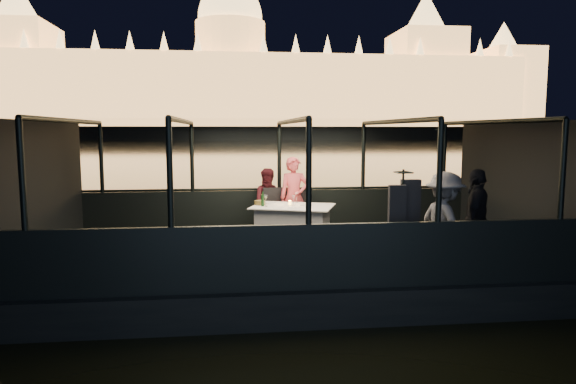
{
  "coord_description": "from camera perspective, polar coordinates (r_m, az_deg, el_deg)",
  "views": [
    {
      "loc": [
        -1.04,
        -8.67,
        2.63
      ],
      "look_at": [
        0.0,
        0.4,
        1.55
      ],
      "focal_mm": 32.0,
      "sensor_mm": 36.0,
      "label": 1
    }
  ],
  "objects": [
    {
      "name": "end_wall_fore",
      "position": [
        9.21,
        -25.24,
        -0.01
      ],
      "size": [
        0.02,
        4.0,
        2.3
      ],
      "primitive_type": null,
      "color": "black",
      "rests_on": "boat_deck"
    },
    {
      "name": "dining_table_central",
      "position": [
        9.53,
        0.55,
        -3.8
      ],
      "size": [
        1.72,
        1.48,
        0.77
      ],
      "primitive_type": "cube",
      "rotation": [
        0.0,
        0.0,
        -0.34
      ],
      "color": "white",
      "rests_on": "boat_deck"
    },
    {
      "name": "person_man_maroon",
      "position": [
        10.4,
        -2.09,
        -0.88
      ],
      "size": [
        0.7,
        0.56,
        1.39
      ],
      "primitive_type": "imported",
      "rotation": [
        0.0,
        0.0,
        -0.07
      ],
      "color": "#411218",
      "rests_on": "boat_deck"
    },
    {
      "name": "passenger_stripe",
      "position": [
        7.91,
        17.01,
        -2.87
      ],
      "size": [
        0.79,
        1.11,
        1.55
      ],
      "primitive_type": "imported",
      "rotation": [
        0.0,
        0.0,
        1.81
      ],
      "color": "white",
      "rests_on": "boat_deck"
    },
    {
      "name": "wine_bottle",
      "position": [
        9.4,
        -2.83,
        -0.68
      ],
      "size": [
        0.06,
        0.06,
        0.27
      ],
      "primitive_type": "cylinder",
      "rotation": [
        0.0,
        0.0,
        -0.03
      ],
      "color": "#153B18",
      "rests_on": "dining_table_central"
    },
    {
      "name": "boat_deck",
      "position": [
        8.99,
        0.29,
        -7.09
      ],
      "size": [
        8.0,
        4.0,
        0.04
      ],
      "primitive_type": "cube",
      "color": "black",
      "rests_on": "boat_hull"
    },
    {
      "name": "chair_port_left",
      "position": [
        10.21,
        -1.41,
        -2.72
      ],
      "size": [
        0.52,
        0.52,
        0.99
      ],
      "primitive_type": "cube",
      "rotation": [
        0.0,
        0.0,
        0.14
      ],
      "color": "black",
      "rests_on": "boat_deck"
    },
    {
      "name": "canopy_ribs",
      "position": [
        8.79,
        0.3,
        0.34
      ],
      "size": [
        8.0,
        4.0,
        2.3
      ],
      "primitive_type": null,
      "color": "black",
      "rests_on": "boat_deck"
    },
    {
      "name": "wine_glass_empty",
      "position": [
        9.45,
        0.61,
        -0.98
      ],
      "size": [
        0.08,
        0.08,
        0.19
      ],
      "primitive_type": null,
      "rotation": [
        0.0,
        0.0,
        -0.39
      ],
      "color": "silver",
      "rests_on": "dining_table_central"
    },
    {
      "name": "wine_glass_red",
      "position": [
        9.84,
        0.95,
        -0.67
      ],
      "size": [
        0.07,
        0.07,
        0.2
      ],
      "primitive_type": null,
      "rotation": [
        0.0,
        0.0,
        -0.14
      ],
      "color": "silver",
      "rests_on": "dining_table_central"
    },
    {
      "name": "embankment",
      "position": [
        218.68,
        -6.33,
        6.3
      ],
      "size": [
        400.0,
        140.0,
        6.0
      ],
      "primitive_type": "cube",
      "color": "#423D33",
      "rests_on": "ground"
    },
    {
      "name": "boat_hull",
      "position": [
        9.12,
        0.29,
        -10.02
      ],
      "size": [
        8.6,
        4.4,
        1.0
      ],
      "primitive_type": "cube",
      "color": "black",
      "rests_on": "river_water"
    },
    {
      "name": "gunwale_port",
      "position": [
        10.85,
        -0.97,
        -2.16
      ],
      "size": [
        8.0,
        0.08,
        0.9
      ],
      "primitive_type": "cube",
      "color": "black",
      "rests_on": "boat_deck"
    },
    {
      "name": "chair_port_right",
      "position": [
        10.32,
        1.53,
        -2.62
      ],
      "size": [
        0.51,
        0.51,
        0.9
      ],
      "primitive_type": "cube",
      "rotation": [
        0.0,
        0.0,
        -0.25
      ],
      "color": "black",
      "rests_on": "boat_deck"
    },
    {
      "name": "wine_glass_white",
      "position": [
        9.39,
        -2.48,
        -1.03
      ],
      "size": [
        0.09,
        0.09,
        0.21
      ],
      "primitive_type": null,
      "rotation": [
        0.0,
        0.0,
        -0.42
      ],
      "color": "silver",
      "rests_on": "dining_table_central"
    },
    {
      "name": "amber_candle",
      "position": [
        9.58,
        0.21,
        -1.2
      ],
      "size": [
        0.07,
        0.07,
        0.08
      ],
      "primitive_type": "cylinder",
      "rotation": [
        0.0,
        0.0,
        0.27
      ],
      "color": "#F9B23E",
      "rests_on": "dining_table_central"
    },
    {
      "name": "cabin_glass_starboard",
      "position": [
        6.77,
        2.32,
        2.24
      ],
      "size": [
        8.0,
        0.02,
        1.4
      ],
      "primitive_type": null,
      "color": "#99B2B2",
      "rests_on": "gunwale_starboard"
    },
    {
      "name": "bread_basket",
      "position": [
        9.61,
        -3.15,
        -1.19
      ],
      "size": [
        0.25,
        0.25,
        0.08
      ],
      "primitive_type": "cylinder",
      "rotation": [
        0.0,
        0.0,
        -0.23
      ],
      "color": "olive",
      "rests_on": "dining_table_central"
    },
    {
      "name": "end_wall_aft",
      "position": [
        10.08,
        23.51,
        0.6
      ],
      "size": [
        0.02,
        4.0,
        2.3
      ],
      "primitive_type": null,
      "color": "black",
      "rests_on": "boat_deck"
    },
    {
      "name": "gunwale_starboard",
      "position": [
        6.96,
        2.28,
        -7.24
      ],
      "size": [
        8.0,
        0.08,
        0.9
      ],
      "primitive_type": "cube",
      "color": "black",
      "rests_on": "boat_deck"
    },
    {
      "name": "passenger_dark",
      "position": [
        8.28,
        20.19,
        -2.57
      ],
      "size": [
        0.87,
        0.98,
        1.58
      ],
      "primitive_type": "imported",
      "rotation": [
        0.0,
        0.0,
        4.07
      ],
      "color": "black",
      "rests_on": "boat_deck"
    },
    {
      "name": "river_water",
      "position": [
        88.71,
        -5.91,
        5.03
      ],
      "size": [
        500.0,
        500.0,
        0.0
      ],
      "primitive_type": "plane",
      "color": "black",
      "rests_on": "ground"
    },
    {
      "name": "person_woman_coral",
      "position": [
        10.33,
        0.68,
        -0.93
      ],
      "size": [
        0.61,
        0.43,
        1.62
      ],
      "primitive_type": "imported",
      "rotation": [
        0.0,
        0.0,
        0.07
      ],
      "color": "#EA555C",
      "rests_on": "boat_deck"
    },
    {
      "name": "parliament_building",
      "position": [
        185.55,
        -6.39,
        14.9
      ],
      "size": [
        220.0,
        32.0,
        60.0
      ],
      "primitive_type": null,
      "color": "#F2D18C",
      "rests_on": "embankment"
    },
    {
      "name": "plate_near",
      "position": [
        9.5,
        2.01,
        -1.47
      ],
      "size": [
        0.3,
        0.3,
        0.01
      ],
      "primitive_type": "cylinder",
      "rotation": [
        0.0,
        0.0,
        -0.38
      ],
      "color": "silver",
      "rests_on": "dining_table_central"
    },
    {
      "name": "coat_stand",
      "position": [
        7.66,
        12.57,
        -2.66
      ],
      "size": [
        0.54,
        0.49,
        1.59
      ],
      "primitive_type": null,
      "rotation": [
        0.0,
        0.0,
        0.39
      ],
      "color": "black",
      "rests_on": "boat_deck"
    },
    {
      "name": "plate_far",
      "position": [
        9.75,
        -1.94,
        -1.25
      ],
      "size": [
        0.28,
        0.28,
        0.01
      ],
      "primitive_type": "cylinder",
      "rotation": [
        0.0,
        0.0,
        -0.28
      ],
      "color": "white",
      "rests_on": "dining_table_central"
    },
    {
      "name": "cabin_roof_glass",
      "position": [
        8.73,
        0.3,
        7.86
      ],
      "size": [
        8.0,
        4.0,
        0.02
      ],
      "primitive_type": null,
      "color": "#99B2B2",
      "rests_on": "boat_deck"
    },
    {
      "name": "cabin_glass_port",
      "position": [
        10.73,
        -0.98,
        3.92
      ],
      "size": [
        8.0,
        0.02,
        1.4
      ],
      "primitive_type": null,
      "color": "#99B2B2",
      "rests_on": "gunwale_port"
    }
  ]
}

